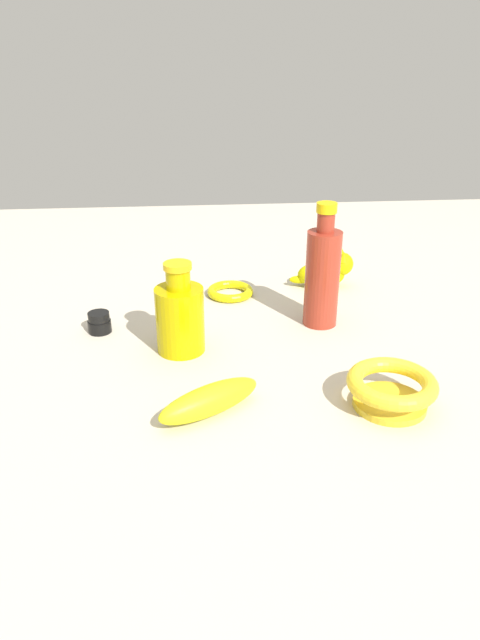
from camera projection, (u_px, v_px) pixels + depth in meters
name	position (u px, v px, depth m)	size (l,w,h in m)	color
ground	(240.00, 347.00, 0.99)	(2.00, 2.00, 0.00)	#BCB29E
cat_figurine	(327.00, 271.00, 1.23)	(0.06, 0.14, 0.08)	#C5C005
bottle_short	(180.00, 315.00, 0.96)	(0.08, 0.08, 0.16)	#B49F03
bottle_tall	(322.00, 275.00, 1.04)	(0.06, 0.06, 0.23)	maroon
banana	(210.00, 400.00, 0.81)	(0.16, 0.04, 0.04)	#D1CE17
nail_polish_jar	(99.00, 323.00, 1.04)	(0.04, 0.04, 0.04)	black
bangle	(230.00, 291.00, 1.20)	(0.10, 0.10, 0.02)	#D0C60B
bowl	(391.00, 388.00, 0.82)	(0.13, 0.13, 0.05)	gold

